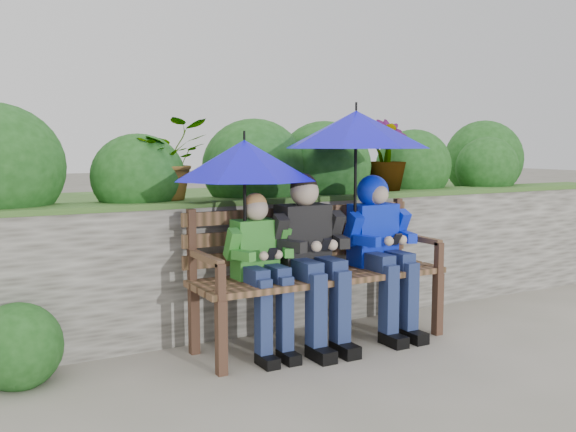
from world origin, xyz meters
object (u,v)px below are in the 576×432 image
boy_left (261,263)px  umbrella_left (244,160)px  boy_right (380,240)px  umbrella_right (356,130)px  park_bench (315,264)px  boy_middle (311,251)px

boy_left → umbrella_left: bearing=149.6°
umbrella_left → boy_right: bearing=-2.7°
umbrella_right → park_bench: bearing=171.1°
boy_left → umbrella_left: umbrella_left is taller
park_bench → boy_left: (-0.48, -0.09, 0.07)m
park_bench → boy_right: bearing=-8.9°
boy_left → umbrella_right: umbrella_right is taller
boy_middle → umbrella_right: umbrella_right is taller
boy_left → boy_right: (1.00, 0.00, 0.09)m
boy_left → boy_right: size_ratio=0.92×
park_bench → umbrella_right: umbrella_right is taller
boy_right → umbrella_left: (-1.10, 0.05, 0.61)m
boy_right → umbrella_left: 1.26m
umbrella_left → umbrella_right: size_ratio=0.92×
boy_middle → boy_right: boy_middle is taller
boy_left → park_bench: bearing=10.0°
boy_middle → umbrella_left: bearing=171.8°
park_bench → boy_right: size_ratio=1.57×
umbrella_left → boy_middle: bearing=-8.2°
boy_middle → umbrella_left: 0.80m
boy_right → umbrella_left: umbrella_left is taller
boy_middle → umbrella_right: size_ratio=1.16×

